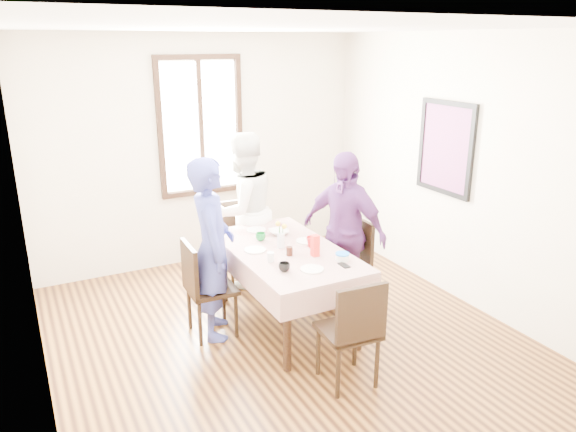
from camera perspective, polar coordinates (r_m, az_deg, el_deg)
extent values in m
plane|color=black|center=(5.08, 0.11, -12.92)|extent=(4.50, 4.50, 0.00)
plane|color=beige|center=(6.56, -9.08, 6.68)|extent=(4.00, 0.00, 4.00)
plane|color=beige|center=(5.72, 18.23, 4.34)|extent=(0.00, 4.50, 4.50)
cube|color=black|center=(6.49, -9.15, 9.24)|extent=(1.02, 0.06, 1.62)
cube|color=white|center=(6.50, -9.18, 9.26)|extent=(0.90, 0.02, 1.50)
cube|color=red|center=(5.87, 16.21, 6.86)|extent=(0.04, 0.76, 0.96)
cube|color=black|center=(5.20, -0.26, -7.47)|extent=(0.82, 1.55, 0.75)
cube|color=#540806|center=(5.05, -0.26, -3.56)|extent=(0.94, 1.67, 0.01)
cube|color=black|center=(5.05, -8.04, -7.49)|extent=(0.43, 0.43, 0.91)
cube|color=black|center=(5.53, 5.89, -5.08)|extent=(0.43, 0.43, 0.91)
cube|color=black|center=(6.06, -4.87, -2.92)|extent=(0.45, 0.45, 0.91)
cube|color=black|center=(4.35, 6.31, -11.81)|extent=(0.45, 0.45, 0.91)
imported|color=#343989|center=(4.90, -8.03, -3.45)|extent=(0.56, 0.70, 1.67)
imported|color=white|center=(5.92, -4.90, 0.60)|extent=(0.96, 0.83, 1.70)
imported|color=#5C2C6E|center=(5.39, 5.84, -1.66)|extent=(0.73, 1.02, 1.61)
imported|color=black|center=(4.57, -0.39, -5.37)|extent=(0.11, 0.11, 0.08)
imported|color=red|center=(5.09, 2.52, -2.74)|extent=(0.12, 0.12, 0.10)
imported|color=#0C7226|center=(5.26, -2.89, -2.17)|extent=(0.14, 0.14, 0.08)
imported|color=white|center=(5.42, -0.98, -1.70)|extent=(0.23, 0.23, 0.05)
cube|color=red|center=(4.87, 2.86, -3.13)|extent=(0.06, 0.06, 0.20)
cylinder|color=white|center=(4.81, 5.70, -4.34)|extent=(0.12, 0.12, 0.06)
cylinder|color=black|center=(4.89, 0.16, -3.71)|extent=(0.06, 0.06, 0.08)
cylinder|color=silver|center=(4.76, -1.83, -4.31)|extent=(0.06, 0.06, 0.09)
cube|color=black|center=(4.71, 5.90, -5.16)|extent=(0.06, 0.12, 0.01)
cylinder|color=silver|center=(5.07, -0.74, -2.56)|extent=(0.07, 0.07, 0.14)
cylinder|color=white|center=(5.02, -3.48, -3.57)|extent=(0.20, 0.20, 0.01)
cylinder|color=white|center=(5.24, 1.95, -2.63)|extent=(0.20, 0.20, 0.01)
cylinder|color=white|center=(5.54, -3.36, -1.46)|extent=(0.20, 0.20, 0.01)
cylinder|color=white|center=(4.61, 2.53, -5.58)|extent=(0.20, 0.20, 0.01)
cylinder|color=blue|center=(4.80, 5.72, -3.96)|extent=(0.12, 0.12, 0.01)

